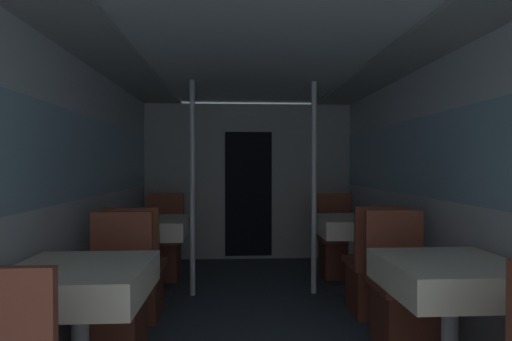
{
  "coord_description": "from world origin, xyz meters",
  "views": [
    {
      "loc": [
        -0.19,
        -1.28,
        1.29
      ],
      "look_at": [
        0.05,
        3.09,
        1.23
      ],
      "focal_mm": 28.0,
      "sensor_mm": 36.0,
      "label": 1
    }
  ],
  "objects_px": {
    "dining_table_left_0": "(80,287)",
    "chair_left_near_1": "(137,284)",
    "chair_left_far_1": "(163,252)",
    "dining_table_right_0": "(450,281)",
    "support_pole_right_1": "(314,188)",
    "chair_right_far_1": "(337,250)",
    "chair_right_near_1": "(373,280)",
    "chair_right_far_0": "(404,306)",
    "dining_table_right_1": "(353,228)",
    "chair_left_far_0": "(115,311)",
    "support_pole_left_1": "(192,188)",
    "dining_table_left_1": "(152,230)"
  },
  "relations": [
    {
      "from": "chair_left_far_1",
      "to": "chair_right_near_1",
      "type": "xyz_separation_m",
      "value": [
        2.01,
        -1.21,
        0.0
      ]
    },
    {
      "from": "dining_table_left_1",
      "to": "chair_left_far_0",
      "type": "bearing_deg",
      "value": -90.0
    },
    {
      "from": "dining_table_right_0",
      "to": "support_pole_left_1",
      "type": "bearing_deg",
      "value": 131.46
    },
    {
      "from": "support_pole_left_1",
      "to": "chair_right_near_1",
      "type": "distance_m",
      "value": 1.88
    },
    {
      "from": "chair_left_far_0",
      "to": "chair_left_near_1",
      "type": "distance_m",
      "value": 0.61
    },
    {
      "from": "chair_right_far_0",
      "to": "dining_table_right_1",
      "type": "relative_size",
      "value": 1.25
    },
    {
      "from": "dining_table_left_0",
      "to": "chair_right_far_0",
      "type": "height_order",
      "value": "chair_right_far_0"
    },
    {
      "from": "chair_left_far_0",
      "to": "chair_right_far_0",
      "type": "height_order",
      "value": "same"
    },
    {
      "from": "chair_left_near_1",
      "to": "dining_table_right_1",
      "type": "bearing_deg",
      "value": 16.76
    },
    {
      "from": "chair_left_far_0",
      "to": "dining_table_right_0",
      "type": "distance_m",
      "value": 2.12
    },
    {
      "from": "dining_table_left_1",
      "to": "chair_left_near_1",
      "type": "xyz_separation_m",
      "value": [
        0.0,
        -0.6,
        -0.35
      ]
    },
    {
      "from": "dining_table_left_1",
      "to": "chair_left_near_1",
      "type": "bearing_deg",
      "value": -90.0
    },
    {
      "from": "chair_left_near_1",
      "to": "chair_right_far_0",
      "type": "xyz_separation_m",
      "value": [
        2.01,
        -0.61,
        0.0
      ]
    },
    {
      "from": "dining_table_left_0",
      "to": "chair_left_near_1",
      "type": "bearing_deg",
      "value": 90.0
    },
    {
      "from": "chair_left_far_0",
      "to": "chair_right_far_1",
      "type": "xyz_separation_m",
      "value": [
        2.01,
        1.82,
        0.0
      ]
    },
    {
      "from": "support_pole_left_1",
      "to": "dining_table_left_0",
      "type": "bearing_deg",
      "value": -102.33
    },
    {
      "from": "dining_table_right_0",
      "to": "chair_right_far_0",
      "type": "xyz_separation_m",
      "value": [
        0.0,
        0.6,
        -0.35
      ]
    },
    {
      "from": "dining_table_right_0",
      "to": "chair_right_far_1",
      "type": "height_order",
      "value": "chair_right_far_1"
    },
    {
      "from": "chair_left_far_1",
      "to": "dining_table_right_1",
      "type": "relative_size",
      "value": 1.25
    },
    {
      "from": "dining_table_left_1",
      "to": "chair_right_near_1",
      "type": "bearing_deg",
      "value": -16.76
    },
    {
      "from": "chair_right_far_1",
      "to": "support_pole_right_1",
      "type": "xyz_separation_m",
      "value": [
        -0.4,
        -0.6,
        0.77
      ]
    },
    {
      "from": "dining_table_left_0",
      "to": "chair_right_near_1",
      "type": "bearing_deg",
      "value": 31.22
    },
    {
      "from": "dining_table_left_1",
      "to": "chair_left_near_1",
      "type": "relative_size",
      "value": 0.8
    },
    {
      "from": "support_pole_left_1",
      "to": "dining_table_right_0",
      "type": "bearing_deg",
      "value": -48.54
    },
    {
      "from": "dining_table_left_1",
      "to": "chair_right_far_1",
      "type": "xyz_separation_m",
      "value": [
        2.01,
        0.6,
        -0.35
      ]
    },
    {
      "from": "chair_left_far_1",
      "to": "support_pole_left_1",
      "type": "relative_size",
      "value": 0.45
    },
    {
      "from": "chair_left_far_1",
      "to": "dining_table_right_0",
      "type": "xyz_separation_m",
      "value": [
        2.01,
        -2.42,
        0.35
      ]
    },
    {
      "from": "dining_table_left_1",
      "to": "chair_right_far_1",
      "type": "distance_m",
      "value": 2.12
    },
    {
      "from": "chair_left_far_0",
      "to": "chair_right_near_1",
      "type": "xyz_separation_m",
      "value": [
        2.01,
        0.61,
        0.0
      ]
    },
    {
      "from": "dining_table_left_1",
      "to": "chair_left_far_1",
      "type": "relative_size",
      "value": 0.8
    },
    {
      "from": "support_pole_left_1",
      "to": "dining_table_right_0",
      "type": "xyz_separation_m",
      "value": [
        1.61,
        -1.82,
        -0.41
      ]
    },
    {
      "from": "dining_table_left_0",
      "to": "support_pole_left_1",
      "type": "relative_size",
      "value": 0.36
    },
    {
      "from": "dining_table_right_0",
      "to": "support_pole_right_1",
      "type": "xyz_separation_m",
      "value": [
        -0.4,
        1.82,
        0.41
      ]
    },
    {
      "from": "dining_table_left_0",
      "to": "dining_table_left_1",
      "type": "relative_size",
      "value": 1.0
    },
    {
      "from": "chair_left_far_1",
      "to": "chair_right_near_1",
      "type": "relative_size",
      "value": 1.0
    },
    {
      "from": "dining_table_right_1",
      "to": "dining_table_right_0",
      "type": "bearing_deg",
      "value": -90.0
    },
    {
      "from": "chair_right_near_1",
      "to": "support_pole_right_1",
      "type": "bearing_deg",
      "value": 123.38
    },
    {
      "from": "chair_left_far_1",
      "to": "chair_right_far_0",
      "type": "distance_m",
      "value": 2.71
    },
    {
      "from": "dining_table_left_1",
      "to": "chair_right_far_0",
      "type": "distance_m",
      "value": 2.37
    },
    {
      "from": "chair_right_far_0",
      "to": "dining_table_left_1",
      "type": "bearing_deg",
      "value": -31.22
    },
    {
      "from": "chair_left_far_1",
      "to": "chair_right_far_0",
      "type": "relative_size",
      "value": 1.0
    },
    {
      "from": "dining_table_left_1",
      "to": "chair_left_near_1",
      "type": "distance_m",
      "value": 0.7
    },
    {
      "from": "dining_table_right_0",
      "to": "dining_table_right_1",
      "type": "distance_m",
      "value": 1.82
    },
    {
      "from": "chair_left_near_1",
      "to": "support_pole_right_1",
      "type": "xyz_separation_m",
      "value": [
        1.61,
        0.6,
        0.77
      ]
    },
    {
      "from": "dining_table_left_0",
      "to": "support_pole_right_1",
      "type": "xyz_separation_m",
      "value": [
        1.61,
        1.82,
        0.41
      ]
    },
    {
      "from": "chair_left_far_0",
      "to": "support_pole_left_1",
      "type": "relative_size",
      "value": 0.45
    },
    {
      "from": "chair_left_near_1",
      "to": "chair_left_far_1",
      "type": "height_order",
      "value": "same"
    },
    {
      "from": "chair_left_far_1",
      "to": "chair_right_far_0",
      "type": "bearing_deg",
      "value": 137.78
    },
    {
      "from": "chair_right_near_1",
      "to": "support_pole_right_1",
      "type": "height_order",
      "value": "support_pole_right_1"
    },
    {
      "from": "dining_table_left_1",
      "to": "support_pole_left_1",
      "type": "bearing_deg",
      "value": 0.0
    }
  ]
}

